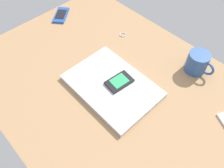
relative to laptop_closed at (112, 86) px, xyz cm
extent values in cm
cube|color=#9E7751|center=(3.16, 1.14, -2.44)|extent=(120.00, 80.00, 3.00)
cube|color=#B7BABC|center=(0.00, 0.00, 0.00)|extent=(33.84, 24.01, 1.87)
cube|color=black|center=(1.27, 2.50, 1.40)|extent=(7.20, 10.43, 0.93)
cube|color=#33A566|center=(1.27, 2.50, 1.94)|extent=(5.46, 6.57, 0.14)
cube|color=#1E479E|center=(-49.24, 12.16, -0.47)|extent=(11.99, 12.84, 0.93)
cube|color=black|center=(-49.24, 12.16, 0.07)|extent=(8.13, 8.54, 0.14)
torus|color=silver|center=(-18.08, 24.10, -0.76)|extent=(2.97, 2.97, 0.36)
cylinder|color=#2D518C|center=(16.40, 29.85, 3.34)|extent=(8.16, 8.16, 8.55)
torus|color=#2D518C|center=(20.84, 29.85, 3.34)|extent=(5.69, 0.90, 5.69)
camera|label=1|loc=(36.38, -34.82, 67.48)|focal=36.07mm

